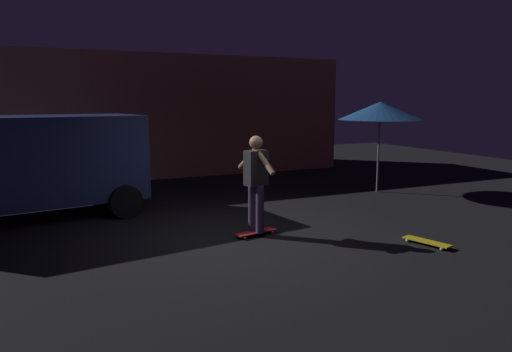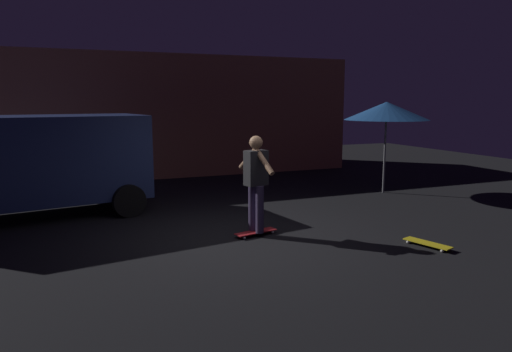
{
  "view_description": "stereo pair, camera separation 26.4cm",
  "coord_description": "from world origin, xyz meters",
  "px_view_note": "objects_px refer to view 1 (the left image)",
  "views": [
    {
      "loc": [
        -2.88,
        -7.17,
        2.32
      ],
      "look_at": [
        0.35,
        0.03,
        1.05
      ],
      "focal_mm": 32.79,
      "sensor_mm": 36.0,
      "label": 1
    },
    {
      "loc": [
        -2.64,
        -7.28,
        2.32
      ],
      "look_at": [
        0.35,
        0.03,
        1.05
      ],
      "focal_mm": 32.79,
      "sensor_mm": 36.0,
      "label": 2
    }
  ],
  "objects_px": {
    "parked_van": "(18,161)",
    "skater": "(256,177)",
    "skateboard_spare": "(427,242)",
    "skateboard_ridden": "(256,232)",
    "patio_umbrella": "(380,111)"
  },
  "relations": [
    {
      "from": "parked_van",
      "to": "skater",
      "type": "height_order",
      "value": "parked_van"
    },
    {
      "from": "skater",
      "to": "skateboard_spare",
      "type": "bearing_deg",
      "value": -35.63
    },
    {
      "from": "parked_van",
      "to": "skateboard_ridden",
      "type": "relative_size",
      "value": 6.02
    },
    {
      "from": "parked_van",
      "to": "skateboard_ridden",
      "type": "xyz_separation_m",
      "value": [
        3.76,
        -2.9,
        -1.11
      ]
    },
    {
      "from": "skateboard_spare",
      "to": "parked_van",
      "type": "bearing_deg",
      "value": 143.1
    },
    {
      "from": "parked_van",
      "to": "skateboard_spare",
      "type": "relative_size",
      "value": 6.02
    },
    {
      "from": "parked_van",
      "to": "skateboard_ridden",
      "type": "height_order",
      "value": "parked_van"
    },
    {
      "from": "patio_umbrella",
      "to": "skateboard_ridden",
      "type": "distance_m",
      "value": 5.44
    },
    {
      "from": "parked_van",
      "to": "patio_umbrella",
      "type": "relative_size",
      "value": 2.11
    },
    {
      "from": "parked_van",
      "to": "patio_umbrella",
      "type": "bearing_deg",
      "value": -3.9
    },
    {
      "from": "patio_umbrella",
      "to": "skateboard_spare",
      "type": "distance_m",
      "value": 4.98
    },
    {
      "from": "parked_van",
      "to": "skateboard_ridden",
      "type": "bearing_deg",
      "value": -37.65
    },
    {
      "from": "patio_umbrella",
      "to": "skater",
      "type": "distance_m",
      "value": 5.16
    },
    {
      "from": "parked_van",
      "to": "skater",
      "type": "relative_size",
      "value": 2.9
    },
    {
      "from": "patio_umbrella",
      "to": "skateboard_ridden",
      "type": "height_order",
      "value": "patio_umbrella"
    }
  ]
}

